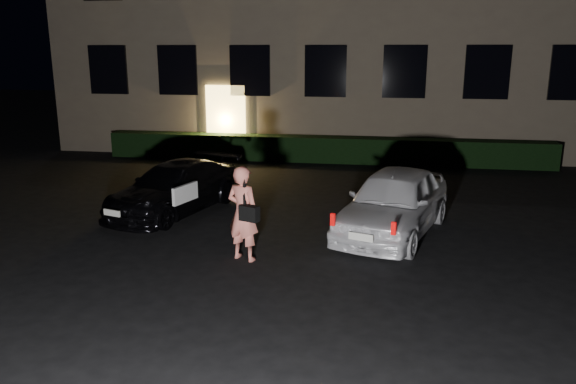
# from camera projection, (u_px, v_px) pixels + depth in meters

# --- Properties ---
(ground) EXTENTS (80.00, 80.00, 0.00)m
(ground) POSITION_uv_depth(u_px,v_px,m) (255.00, 286.00, 9.10)
(ground) COLOR black
(ground) RESTS_ON ground
(hedge) EXTENTS (15.00, 0.70, 0.85)m
(hedge) POSITION_uv_depth(u_px,v_px,m) (323.00, 149.00, 19.02)
(hedge) COLOR black
(hedge) RESTS_ON ground
(sedan) EXTENTS (2.71, 4.23, 1.14)m
(sedan) POSITION_uv_depth(u_px,v_px,m) (175.00, 188.00, 13.14)
(sedan) COLOR black
(sedan) RESTS_ON ground
(hatch) EXTENTS (2.75, 4.29, 1.36)m
(hatch) POSITION_uv_depth(u_px,v_px,m) (394.00, 202.00, 11.54)
(hatch) COLOR white
(hatch) RESTS_ON ground
(man) EXTENTS (0.74, 0.64, 1.74)m
(man) POSITION_uv_depth(u_px,v_px,m) (243.00, 213.00, 10.05)
(man) COLOR #F07E6E
(man) RESTS_ON ground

